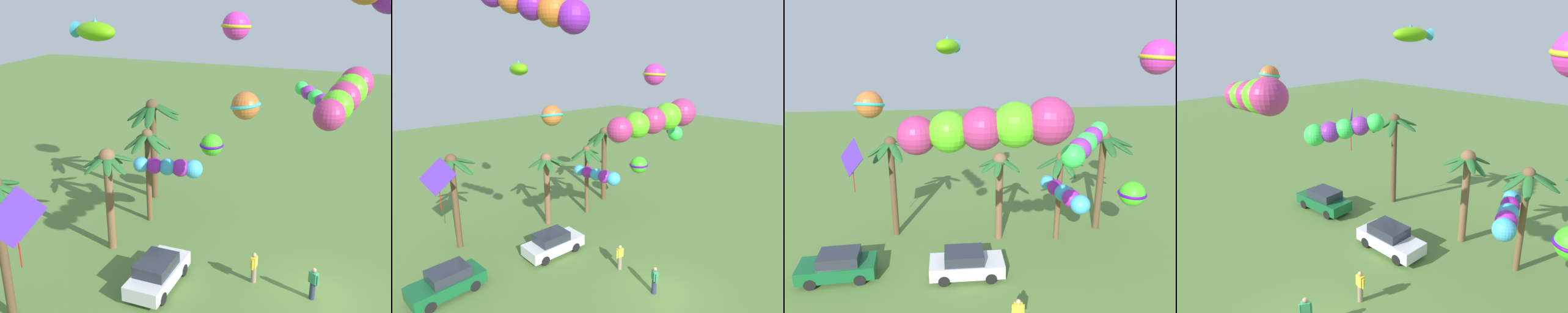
{
  "view_description": "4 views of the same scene",
  "coord_description": "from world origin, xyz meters",
  "views": [
    {
      "loc": [
        -19.25,
        -1.24,
        13.58
      ],
      "look_at": [
        -0.36,
        6.03,
        6.16
      ],
      "focal_mm": 44.04,
      "sensor_mm": 36.0,
      "label": 1
    },
    {
      "loc": [
        -13.69,
        -9.13,
        12.12
      ],
      "look_at": [
        -1.66,
        4.25,
        7.17
      ],
      "focal_mm": 31.54,
      "sensor_mm": 36.0,
      "label": 2
    },
    {
      "loc": [
        -2.93,
        -9.41,
        11.8
      ],
      "look_at": [
        -1.37,
        5.79,
        7.11
      ],
      "focal_mm": 33.48,
      "sensor_mm": 36.0,
      "label": 3
    },
    {
      "loc": [
        10.65,
        -6.61,
        11.98
      ],
      "look_at": [
        -1.53,
        5.48,
        6.18
      ],
      "focal_mm": 34.64,
      "sensor_mm": 36.0,
      "label": 4
    }
  ],
  "objects": [
    {
      "name": "palm_tree_1",
      "position": [
        7.09,
        11.78,
        5.05
      ],
      "size": [
        3.74,
        3.66,
        6.67
      ],
      "color": "brown",
      "rests_on": "ground"
    },
    {
      "name": "kite_fish_3",
      "position": [
        -2.57,
        9.5,
        11.73
      ],
      "size": [
        1.62,
        2.42,
        0.92
      ],
      "color": "#61BC0D"
    },
    {
      "name": "kite_tube_2",
      "position": [
        -1.72,
        -0.22,
        9.75
      ],
      "size": [
        4.58,
        1.75,
        1.59
      ],
      "color": "#B82F73"
    },
    {
      "name": "kite_ball_8",
      "position": [
        6.59,
        6.33,
        11.28
      ],
      "size": [
        2.24,
        2.24,
        1.53
      ],
      "color": "#DE2FAD"
    },
    {
      "name": "kite_tube_7",
      "position": [
        3.83,
        9.15,
        3.67
      ],
      "size": [
        1.99,
        3.77,
        1.22
      ],
      "color": "#42B3E8"
    },
    {
      "name": "parked_car_1",
      "position": [
        -8.64,
        7.8,
        0.75
      ],
      "size": [
        4.0,
        1.94,
        1.51
      ],
      "color": "#145B2D",
      "rests_on": "ground"
    },
    {
      "name": "spectator_1",
      "position": [
        -0.02,
        3.19,
        0.81
      ],
      "size": [
        0.55,
        0.27,
        1.59
      ],
      "color": "gray",
      "rests_on": "ground"
    },
    {
      "name": "palm_tree_2",
      "position": [
        3.98,
        10.66,
        4.32
      ],
      "size": [
        3.02,
        2.69,
        5.73
      ],
      "color": "brown",
      "rests_on": "ground"
    },
    {
      "name": "kite_ball_0",
      "position": [
        -5.27,
        2.49,
        9.98
      ],
      "size": [
        1.19,
        1.19,
        0.88
      ],
      "color": "#C5672B"
    },
    {
      "name": "palm_tree_3",
      "position": [
        -6.17,
        12.27,
        4.89
      ],
      "size": [
        3.31,
        3.22,
        6.53
      ],
      "color": "brown",
      "rests_on": "ground"
    },
    {
      "name": "kite_ball_6",
      "position": [
        7.08,
        7.83,
        4.13
      ],
      "size": [
        1.98,
        1.98,
        1.37
      ],
      "color": "#3ED01F"
    },
    {
      "name": "parked_car_0",
      "position": [
        -1.96,
        7.31,
        0.75
      ],
      "size": [
        3.92,
        1.78,
        1.51
      ],
      "color": "silver",
      "rests_on": "ground"
    },
    {
      "name": "kite_diamond_1",
      "position": [
        -7.87,
        9.72,
        5.99
      ],
      "size": [
        1.56,
        1.61,
        3.06
      ],
      "color": "#572BC0"
    },
    {
      "name": "ground_plane",
      "position": [
        0.0,
        0.0,
        0.0
      ],
      "size": [
        120.0,
        120.0,
        0.0
      ],
      "primitive_type": "plane",
      "color": "#567A38"
    },
    {
      "name": "palm_tree_0",
      "position": [
        0.35,
        11.11,
        4.06
      ],
      "size": [
        2.63,
        2.73,
        5.67
      ],
      "color": "brown",
      "rests_on": "ground"
    },
    {
      "name": "kite_tube_5",
      "position": [
        1.42,
        1.1,
        8.86
      ],
      "size": [
        2.02,
        2.11,
        1.07
      ],
      "color": "#35EC4E"
    },
    {
      "name": "spectator_0",
      "position": [
        -0.31,
        0.38,
        0.81
      ],
      "size": [
        0.39,
        0.48,
        1.59
      ],
      "color": "#2D3351",
      "rests_on": "ground"
    },
    {
      "name": "kite_tube_4",
      "position": [
        -7.72,
        -0.34,
        13.65
      ],
      "size": [
        2.18,
        2.97,
        1.59
      ],
      "color": "purple"
    }
  ]
}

